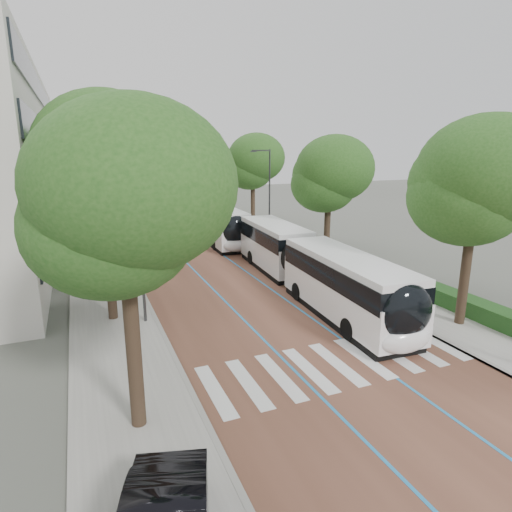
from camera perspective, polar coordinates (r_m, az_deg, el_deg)
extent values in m
plane|color=#51544C|center=(16.75, 12.09, -15.52)|extent=(160.00, 160.00, 0.00)
cube|color=brown|center=(53.14, -13.15, 4.94)|extent=(11.00, 140.00, 0.02)
cube|color=gray|center=(52.44, -21.26, 4.28)|extent=(4.00, 140.00, 0.12)
cube|color=gray|center=(54.85, -5.39, 5.58)|extent=(4.00, 140.00, 0.12)
cube|color=gray|center=(52.52, -19.19, 4.47)|extent=(0.20, 140.00, 0.14)
cube|color=gray|center=(54.32, -7.31, 5.45)|extent=(0.20, 140.00, 0.14)
cube|color=silver|center=(15.66, -5.51, -17.40)|extent=(0.55, 3.60, 0.01)
cube|color=silver|center=(16.01, -1.05, -16.57)|extent=(0.55, 3.60, 0.01)
cube|color=silver|center=(16.44, 3.16, -15.69)|extent=(0.55, 3.60, 0.01)
cube|color=silver|center=(16.96, 7.09, -14.79)|extent=(0.55, 3.60, 0.01)
cube|color=silver|center=(17.55, 10.75, -13.88)|extent=(0.55, 3.60, 0.01)
cube|color=silver|center=(18.21, 14.13, -12.99)|extent=(0.55, 3.60, 0.01)
cube|color=silver|center=(18.93, 17.24, -12.12)|extent=(0.55, 3.60, 0.01)
cube|color=silver|center=(19.70, 20.10, -11.29)|extent=(0.55, 3.60, 0.01)
cube|color=silver|center=(20.52, 22.72, -10.50)|extent=(0.55, 3.60, 0.01)
cube|color=#257CB9|center=(52.90, -14.86, 4.82)|extent=(0.12, 126.00, 0.01)
cube|color=#257CB9|center=(53.42, -11.46, 5.09)|extent=(0.12, 126.00, 0.01)
cube|color=black|center=(40.18, -25.25, 5.39)|extent=(0.12, 38.00, 1.60)
cube|color=black|center=(39.89, -25.73, 9.93)|extent=(0.12, 38.00, 1.60)
cube|color=black|center=(39.86, -26.24, 14.50)|extent=(0.12, 38.00, 1.60)
cube|color=black|center=(40.06, -26.73, 18.77)|extent=(0.12, 38.00, 1.60)
cylinder|color=#323335|center=(37.36, 1.81, 7.90)|extent=(0.14, 0.14, 8.00)
cube|color=#323335|center=(36.81, 0.69, 13.89)|extent=(1.70, 0.12, 0.12)
cube|color=#323335|center=(36.54, -0.35, 13.77)|extent=(0.50, 0.20, 0.10)
cylinder|color=#323335|center=(20.37, -15.19, 2.10)|extent=(0.14, 0.14, 8.00)
cylinder|color=black|center=(13.21, -15.94, -12.66)|extent=(0.44, 0.44, 4.73)
ellipsoid|color=#204D18|center=(11.95, -17.34, 6.14)|extent=(5.48, 5.48, 4.66)
cylinder|color=black|center=(21.55, -18.99, -1.53)|extent=(0.44, 0.44, 5.32)
ellipsoid|color=#204D18|center=(20.84, -20.07, 11.37)|extent=(6.25, 6.25, 5.31)
cylinder|color=black|center=(30.33, -20.24, 2.76)|extent=(0.44, 0.44, 5.32)
ellipsoid|color=#204D18|center=(29.82, -21.05, 11.90)|extent=(5.17, 5.17, 4.40)
cylinder|color=black|center=(40.21, -20.98, 5.17)|extent=(0.44, 0.44, 5.11)
ellipsoid|color=#204D18|center=(39.82, -21.58, 11.77)|extent=(5.68, 5.68, 4.83)
cylinder|color=black|center=(52.12, -21.51, 6.94)|extent=(0.44, 0.44, 5.02)
ellipsoid|color=#204D18|center=(51.82, -21.97, 11.94)|extent=(5.71, 5.71, 4.86)
cylinder|color=black|center=(67.08, -21.88, 8.02)|extent=(0.44, 0.44, 4.34)
ellipsoid|color=#204D18|center=(66.84, -22.19, 11.37)|extent=(6.45, 6.45, 5.48)
cylinder|color=black|center=(22.14, 26.04, -2.69)|extent=(0.44, 0.44, 4.66)
ellipsoid|color=#204D18|center=(21.41, 27.28, 8.25)|extent=(5.98, 5.98, 5.09)
cylinder|color=black|center=(31.09, 9.42, 2.88)|extent=(0.44, 0.44, 4.43)
ellipsoid|color=#204D18|center=(30.57, 9.73, 10.31)|extent=(5.43, 5.43, 4.62)
cylinder|color=black|center=(43.40, -0.42, 6.47)|extent=(0.44, 0.44, 4.76)
ellipsoid|color=#204D18|center=(43.03, -0.43, 12.18)|extent=(5.63, 5.63, 4.79)
cylinder|color=black|center=(58.43, -6.44, 8.22)|extent=(0.44, 0.44, 4.44)
ellipsoid|color=#204D18|center=(58.16, -6.55, 12.18)|extent=(4.76, 4.76, 4.05)
cylinder|color=black|center=(25.73, 6.05, -0.37)|extent=(2.35, 1.04, 2.30)
cube|color=white|center=(21.55, 11.81, -4.93)|extent=(3.07, 9.50, 1.82)
cube|color=black|center=(21.21, 11.96, -2.02)|extent=(3.10, 9.31, 0.97)
cube|color=white|center=(21.04, 12.05, -0.34)|extent=(3.01, 9.31, 0.31)
cube|color=black|center=(21.93, 11.67, -7.62)|extent=(3.00, 9.12, 0.35)
cube|color=white|center=(29.70, 2.49, 0.65)|extent=(2.97, 7.88, 1.82)
cube|color=black|center=(29.45, 2.52, 2.80)|extent=(3.00, 7.73, 0.97)
cube|color=white|center=(29.33, 2.53, 4.03)|extent=(2.91, 7.72, 0.31)
cube|color=black|center=(29.97, 2.47, -1.37)|extent=(2.90, 7.57, 0.35)
ellipsoid|color=black|center=(17.83, 19.42, -7.04)|extent=(2.41, 1.24, 2.28)
ellipsoid|color=white|center=(18.22, 19.22, -10.44)|extent=(2.41, 1.14, 1.14)
cylinder|color=black|center=(19.46, 12.26, -9.50)|extent=(0.36, 1.02, 1.00)
cylinder|color=black|center=(20.66, 17.69, -8.43)|extent=(0.36, 1.02, 1.00)
cylinder|color=black|center=(31.03, -0.60, -0.20)|extent=(0.36, 1.02, 1.00)
cylinder|color=black|center=(31.80, 3.26, 0.13)|extent=(0.36, 1.02, 1.00)
cylinder|color=black|center=(23.86, 5.59, -4.74)|extent=(0.36, 1.02, 1.00)
cylinder|color=black|center=(24.85, 10.34, -4.13)|extent=(0.36, 1.02, 1.00)
cube|color=white|center=(39.03, -5.32, 3.87)|extent=(2.88, 12.07, 1.82)
cube|color=black|center=(38.84, -5.36, 5.53)|extent=(2.91, 11.83, 0.97)
cube|color=white|center=(38.75, -5.38, 6.47)|extent=(2.82, 11.83, 0.31)
cube|color=black|center=(39.23, -5.28, 2.31)|extent=(2.81, 11.59, 0.35)
ellipsoid|color=black|center=(33.38, -2.62, 3.46)|extent=(2.38, 1.17, 2.28)
ellipsoid|color=white|center=(33.57, -2.58, 1.53)|extent=(2.38, 1.07, 1.14)
cylinder|color=black|center=(35.48, -5.47, 1.57)|extent=(0.33, 1.01, 1.00)
cylinder|color=black|center=(36.13, -2.02, 1.86)|extent=(0.33, 1.01, 1.00)
cylinder|color=black|center=(42.52, -8.15, 3.60)|extent=(0.33, 1.01, 1.00)
cylinder|color=black|center=(43.06, -5.22, 3.82)|extent=(0.33, 1.01, 1.00)
cube|color=white|center=(52.00, -9.81, 6.31)|extent=(2.84, 12.07, 1.82)
cube|color=black|center=(51.86, -9.86, 7.55)|extent=(2.87, 11.83, 0.97)
cube|color=white|center=(51.79, -9.89, 8.26)|extent=(2.78, 11.82, 0.31)
cube|color=black|center=(52.16, -9.76, 5.12)|extent=(2.77, 11.58, 0.35)
ellipsoid|color=black|center=(46.23, -8.39, 6.32)|extent=(2.38, 1.17, 2.28)
ellipsoid|color=white|center=(46.35, -8.32, 4.92)|extent=(2.38, 1.07, 1.14)
cylinder|color=black|center=(48.40, -10.23, 4.80)|extent=(0.33, 1.01, 1.00)
cylinder|color=black|center=(48.87, -7.62, 4.99)|extent=(0.33, 1.01, 1.00)
cylinder|color=black|center=(55.61, -11.71, 5.93)|extent=(0.33, 1.01, 1.00)
cylinder|color=black|center=(56.02, -9.42, 6.09)|extent=(0.33, 1.01, 1.00)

